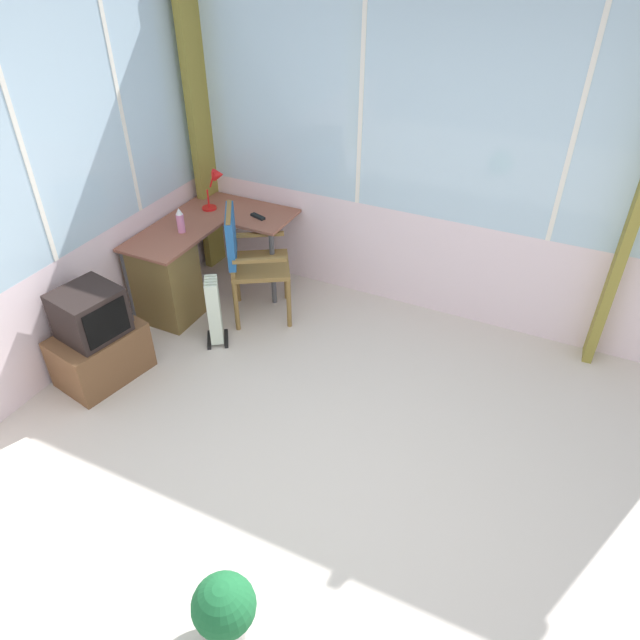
% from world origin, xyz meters
% --- Properties ---
extents(ground, '(5.61, 5.71, 0.06)m').
position_xyz_m(ground, '(0.00, 0.00, -0.03)').
color(ground, beige).
extents(east_window_panel, '(0.07, 4.71, 2.79)m').
position_xyz_m(east_window_panel, '(2.34, -0.00, 1.39)').
color(east_window_panel, silver).
rests_on(east_window_panel, ground).
extents(curtain_corner, '(0.27, 0.08, 2.69)m').
position_xyz_m(curtain_corner, '(2.21, 2.26, 1.35)').
color(curtain_corner, olive).
rests_on(curtain_corner, ground).
extents(curtain_east_far, '(0.27, 0.08, 2.69)m').
position_xyz_m(curtain_east_far, '(2.26, -1.30, 1.35)').
color(curtain_east_far, olive).
rests_on(curtain_east_far, ground).
extents(desk, '(1.31, 1.02, 0.72)m').
position_xyz_m(desk, '(1.29, 2.05, 0.40)').
color(desk, '#945642').
rests_on(desk, ground).
extents(desk_lamp, '(0.23, 0.20, 0.36)m').
position_xyz_m(desk_lamp, '(2.01, 2.02, 0.96)').
color(desk_lamp, red).
rests_on(desk_lamp, desk).
extents(tv_remote, '(0.09, 0.16, 0.02)m').
position_xyz_m(tv_remote, '(1.97, 1.58, 0.74)').
color(tv_remote, black).
rests_on(tv_remote, desk).
extents(spray_bottle, '(0.06, 0.06, 0.22)m').
position_xyz_m(spray_bottle, '(1.46, 2.02, 0.83)').
color(spray_bottle, pink).
rests_on(spray_bottle, desk).
extents(wooden_armchair, '(0.66, 0.66, 1.00)m').
position_xyz_m(wooden_armchair, '(1.54, 1.47, 0.63)').
color(wooden_armchair, olive).
rests_on(wooden_armchair, ground).
extents(tv_on_stand, '(0.71, 0.55, 0.76)m').
position_xyz_m(tv_on_stand, '(0.36, 2.04, 0.34)').
color(tv_on_stand, brown).
rests_on(tv_on_stand, ground).
extents(space_heater, '(0.29, 0.27, 0.59)m').
position_xyz_m(space_heater, '(1.11, 1.52, 0.30)').
color(space_heater, silver).
rests_on(space_heater, ground).
extents(potted_plant, '(0.32, 0.32, 0.41)m').
position_xyz_m(potted_plant, '(-0.89, 0.11, 0.22)').
color(potted_plant, beige).
rests_on(potted_plant, ground).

